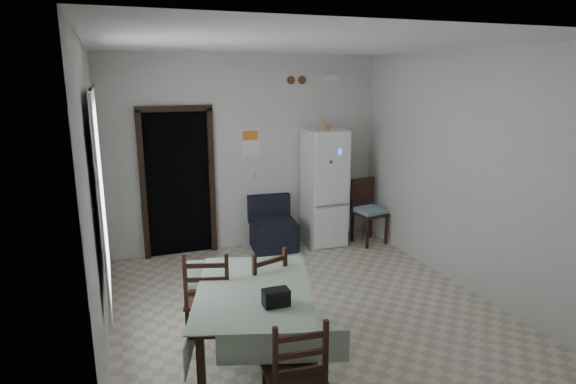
{
  "coord_description": "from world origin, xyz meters",
  "views": [
    {
      "loc": [
        -1.94,
        -4.67,
        2.6
      ],
      "look_at": [
        0.0,
        0.5,
        1.25
      ],
      "focal_mm": 30.0,
      "sensor_mm": 36.0,
      "label": 1
    }
  ],
  "objects_px": {
    "dining_chair_near_head": "(294,372)",
    "dining_chair_far_right": "(260,292)",
    "fridge": "(324,188)",
    "dining_table": "(254,329)",
    "corner_chair": "(370,212)",
    "navy_seat": "(274,224)",
    "dining_chair_far_left": "(209,298)"
  },
  "relations": [
    {
      "from": "dining_chair_far_right",
      "to": "dining_chair_near_head",
      "type": "relative_size",
      "value": 1.0
    },
    {
      "from": "dining_chair_far_left",
      "to": "dining_chair_far_right",
      "type": "distance_m",
      "value": 0.51
    },
    {
      "from": "dining_chair_near_head",
      "to": "dining_chair_far_right",
      "type": "bearing_deg",
      "value": -91.24
    },
    {
      "from": "dining_chair_far_left",
      "to": "navy_seat",
      "type": "bearing_deg",
      "value": -105.22
    },
    {
      "from": "navy_seat",
      "to": "corner_chair",
      "type": "bearing_deg",
      "value": -4.6
    },
    {
      "from": "dining_chair_far_right",
      "to": "dining_chair_near_head",
      "type": "bearing_deg",
      "value": 65.89
    },
    {
      "from": "dining_table",
      "to": "corner_chair",
      "type": "bearing_deg",
      "value": 61.63
    },
    {
      "from": "dining_table",
      "to": "dining_chair_far_left",
      "type": "relative_size",
      "value": 1.46
    },
    {
      "from": "fridge",
      "to": "dining_chair_far_left",
      "type": "distance_m",
      "value": 3.31
    },
    {
      "from": "navy_seat",
      "to": "dining_table",
      "type": "relative_size",
      "value": 0.53
    },
    {
      "from": "dining_chair_far_right",
      "to": "dining_chair_near_head",
      "type": "distance_m",
      "value": 1.36
    },
    {
      "from": "corner_chair",
      "to": "dining_chair_near_head",
      "type": "relative_size",
      "value": 1.04
    },
    {
      "from": "corner_chair",
      "to": "dining_chair_far_right",
      "type": "distance_m",
      "value": 3.22
    },
    {
      "from": "corner_chair",
      "to": "dining_table",
      "type": "distance_m",
      "value": 3.72
    },
    {
      "from": "fridge",
      "to": "dining_chair_far_right",
      "type": "relative_size",
      "value": 1.84
    },
    {
      "from": "dining_chair_far_right",
      "to": "corner_chair",
      "type": "bearing_deg",
      "value": -156.85
    },
    {
      "from": "fridge",
      "to": "navy_seat",
      "type": "xyz_separation_m",
      "value": [
        -0.83,
        0.0,
        -0.5
      ]
    },
    {
      "from": "navy_seat",
      "to": "corner_chair",
      "type": "xyz_separation_m",
      "value": [
        1.49,
        -0.28,
        0.11
      ]
    },
    {
      "from": "dining_chair_far_left",
      "to": "dining_chair_near_head",
      "type": "relative_size",
      "value": 1.05
    },
    {
      "from": "fridge",
      "to": "dining_chair_near_head",
      "type": "xyz_separation_m",
      "value": [
        -1.95,
        -3.71,
        -0.41
      ]
    },
    {
      "from": "dining_table",
      "to": "dining_chair_far_left",
      "type": "xyz_separation_m",
      "value": [
        -0.3,
        0.51,
        0.12
      ]
    },
    {
      "from": "corner_chair",
      "to": "dining_chair_far_right",
      "type": "bearing_deg",
      "value": -149.4
    },
    {
      "from": "fridge",
      "to": "dining_table",
      "type": "height_order",
      "value": "fridge"
    },
    {
      "from": "dining_table",
      "to": "dining_chair_far_right",
      "type": "bearing_deg",
      "value": 84.88
    },
    {
      "from": "dining_table",
      "to": "dining_chair_near_head",
      "type": "xyz_separation_m",
      "value": [
        0.05,
        -0.84,
        0.1
      ]
    },
    {
      "from": "navy_seat",
      "to": "dining_chair_far_left",
      "type": "height_order",
      "value": "dining_chair_far_left"
    },
    {
      "from": "navy_seat",
      "to": "dining_chair_far_left",
      "type": "xyz_separation_m",
      "value": [
        -1.47,
        -2.36,
        0.11
      ]
    },
    {
      "from": "navy_seat",
      "to": "dining_chair_far_right",
      "type": "bearing_deg",
      "value": -106.14
    },
    {
      "from": "corner_chair",
      "to": "dining_chair_near_head",
      "type": "distance_m",
      "value": 4.32
    },
    {
      "from": "fridge",
      "to": "navy_seat",
      "type": "bearing_deg",
      "value": -179.92
    },
    {
      "from": "dining_table",
      "to": "dining_chair_near_head",
      "type": "distance_m",
      "value": 0.85
    },
    {
      "from": "corner_chair",
      "to": "dining_table",
      "type": "xyz_separation_m",
      "value": [
        -2.66,
        -2.59,
        -0.12
      ]
    }
  ]
}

